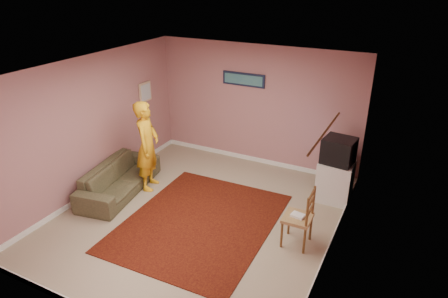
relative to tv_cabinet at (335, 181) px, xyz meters
The scene contains 25 objects.
ground 2.59m from the tv_cabinet, 139.67° to the right, with size 5.00×5.00×0.00m, color gray.
wall_back 2.31m from the tv_cabinet, 156.58° to the left, with size 4.50×0.02×2.60m, color #A56E6C.
wall_front 4.68m from the tv_cabinet, 115.14° to the right, with size 4.50×0.02×2.60m, color #A56E6C.
wall_left 4.61m from the tv_cabinet, 158.49° to the right, with size 0.02×5.00×2.60m, color #A56E6C.
wall_right 1.92m from the tv_cabinet, 79.73° to the right, with size 0.02×5.00×2.60m, color #A56E6C.
ceiling 3.38m from the tv_cabinet, 139.67° to the right, with size 4.50×5.00×0.02m, color silver.
baseboard_back 2.15m from the tv_cabinet, 156.83° to the left, with size 4.50×0.02×0.10m, color white.
baseboard_left 4.52m from the tv_cabinet, 158.44° to the right, with size 0.02×5.00×0.10m, color white.
baseboard_right 1.71m from the tv_cabinet, 80.06° to the right, with size 0.02×5.00×0.10m, color white.
window 2.78m from the tv_cabinet, 83.44° to the right, with size 0.01×1.10×1.50m, color black.
curtain_sheer 2.85m from the tv_cabinet, 84.09° to the right, with size 0.01×0.75×2.10m, color white.
curtain_floral 2.20m from the tv_cabinet, 82.47° to the right, with size 0.01×0.35×2.10m, color silver.
curtain_rod 3.22m from the tv_cabinet, 84.41° to the right, with size 0.02×0.02×1.40m, color brown.
picture_back 2.80m from the tv_cabinet, 160.18° to the left, with size 0.95×0.04×0.28m.
picture_left 4.33m from the tv_cabinet, behind, with size 0.04×0.38×0.42m.
area_rug 2.60m from the tv_cabinet, 135.98° to the right, with size 2.37×2.96×0.02m, color black.
tv_cabinet is the anchor object (origin of this frame).
crt_tv 0.62m from the tv_cabinet, behind, with size 0.59×0.54×0.47m.
chair_a 0.58m from the tv_cabinet, 100.47° to the left, with size 0.49×0.47×0.49m.
dvd_player 0.56m from the tv_cabinet, 100.47° to the left, with size 0.32×0.23×0.06m, color #A8A8AD.
blue_throw 0.65m from the tv_cabinet, 100.47° to the left, with size 0.35×0.04×0.37m, color #92B1F0.
chair_b 1.63m from the tv_cabinet, 97.77° to the right, with size 0.43×0.45×0.53m.
game_console 1.62m from the tv_cabinet, 97.77° to the right, with size 0.20×0.14×0.04m, color white.
sofa 4.07m from the tv_cabinet, 157.06° to the right, with size 1.97×0.77×0.58m, color brown.
person 3.58m from the tv_cabinet, 160.93° to the right, with size 0.64×0.42×1.77m, color gold.
Camera 1 is at (3.05, -5.04, 3.95)m, focal length 32.00 mm.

